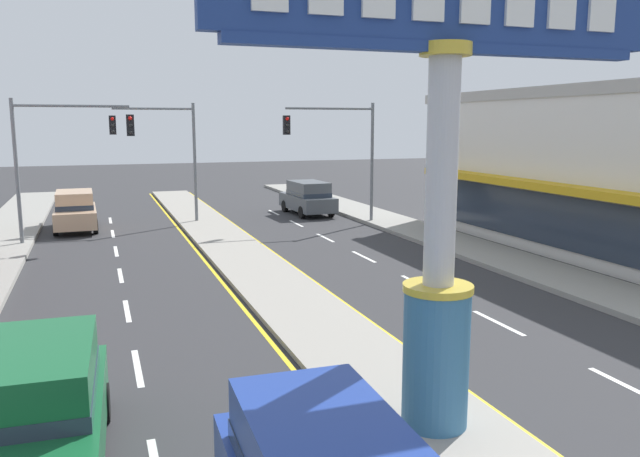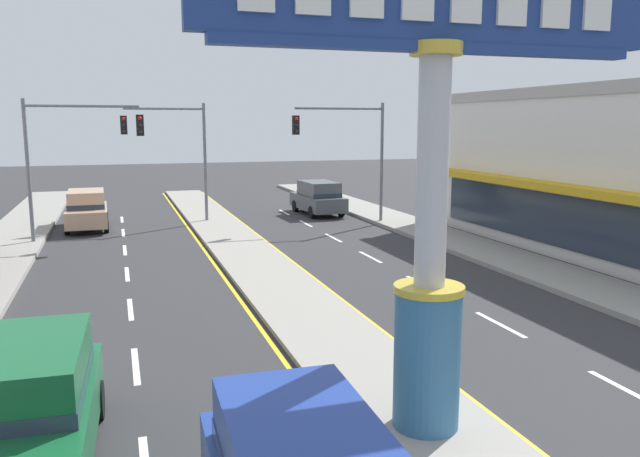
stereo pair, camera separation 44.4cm
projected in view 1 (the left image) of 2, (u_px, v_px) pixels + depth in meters
The scene contains 11 objects.
median_strip at pixel (250, 264), 23.16m from camera, with size 2.53×52.00×0.14m, color gray.
sidewalk_right at pixel (495, 256), 24.37m from camera, with size 2.77×60.00×0.18m, color gray.
lane_markings at pixel (259, 274), 21.92m from camera, with size 9.27×52.00×0.01m.
district_sign at pixel (441, 181), 10.01m from camera, with size 7.62×1.16×7.63m.
storefront_right at pixel (623, 170), 25.35m from camera, with size 8.27×19.59×6.61m.
traffic_light_left_side at pixel (61, 146), 26.49m from camera, with size 4.86×0.46×6.20m.
traffic_light_right_side at pixel (341, 142), 31.55m from camera, with size 4.86×0.46×6.20m.
traffic_light_median_far at pixel (165, 143), 31.79m from camera, with size 4.20×0.46×6.20m.
suv_far_right_lane at pixel (36, 408), 9.37m from camera, with size 2.11×4.67×1.90m.
suv_near_left_lane at pixel (75, 210), 30.74m from camera, with size 2.03×4.63×1.90m.
suv_mid_left_lane at pixel (308, 197), 36.04m from camera, with size 2.13×4.68×1.90m.
Camera 1 is at (-5.19, -4.18, 5.18)m, focal length 35.32 mm.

